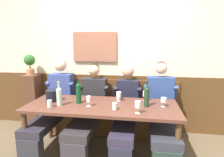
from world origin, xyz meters
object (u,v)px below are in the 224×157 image
at_px(water_tumbler_left, 115,106).
at_px(wall_bench, 110,118).
at_px(person_center_left_seat, 89,107).
at_px(ice_bucket, 52,95).
at_px(wine_glass_center_rear, 138,105).
at_px(wine_glass_center_front, 145,94).
at_px(water_tumbler_right, 50,104).
at_px(person_right_seat, 162,109).
at_px(wine_glass_mid_left, 164,100).
at_px(person_center_right_seat, 54,101).
at_px(wine_bottle_green_tall, 59,96).
at_px(wine_glass_by_bottle, 119,94).
at_px(dining_table, 102,110).
at_px(potted_plant, 30,63).
at_px(water_tumbler_center, 119,96).
at_px(wine_bottle_clear_water, 147,96).
at_px(wine_bottle_amber_mid, 79,93).
at_px(person_left_seat, 126,108).
at_px(wine_glass_left_end, 89,100).

bearing_deg(water_tumbler_left, wall_bench, 103.62).
bearing_deg(person_center_left_seat, ice_bucket, -153.13).
bearing_deg(wine_glass_center_rear, wine_glass_center_front, 79.54).
bearing_deg(wall_bench, water_tumbler_right, -126.70).
xyz_separation_m(person_right_seat, wine_glass_mid_left, (-0.01, -0.27, 0.22)).
relative_size(person_center_right_seat, wine_glass_center_front, 9.08).
xyz_separation_m(wine_bottle_green_tall, wine_glass_by_bottle, (0.78, 0.33, -0.04)).
height_order(dining_table, potted_plant, potted_plant).
distance_m(person_right_seat, potted_plant, 2.47).
bearing_deg(wall_bench, dining_table, -90.00).
bearing_deg(wall_bench, wine_bottle_green_tall, -125.37).
xyz_separation_m(person_right_seat, potted_plant, (-2.35, 0.40, 0.62)).
height_order(wine_glass_by_bottle, water_tumbler_center, wine_glass_by_bottle).
bearing_deg(wine_bottle_green_tall, ice_bucket, 136.60).
height_order(wall_bench, wine_bottle_clear_water, wine_bottle_clear_water).
relative_size(wine_glass_center_front, water_tumbler_left, 1.60).
bearing_deg(water_tumbler_right, wine_glass_center_front, 21.38).
height_order(wine_bottle_amber_mid, water_tumbler_left, wine_bottle_amber_mid).
relative_size(wine_bottle_clear_water, wine_glass_center_front, 2.39).
relative_size(person_center_right_seat, ice_bucket, 7.12).
bearing_deg(person_right_seat, water_tumbler_center, 179.87).
xyz_separation_m(person_left_seat, ice_bucket, (-1.07, -0.25, 0.23)).
bearing_deg(wall_bench, wine_glass_left_end, -101.82).
height_order(ice_bucket, water_tumbler_right, ice_bucket).
relative_size(person_center_right_seat, person_right_seat, 1.02).
bearing_deg(wine_glass_left_end, water_tumbler_right, -166.44).
distance_m(wall_bench, wine_glass_center_front, 0.92).
bearing_deg(potted_plant, wall_bench, -1.32).
xyz_separation_m(person_left_seat, potted_plant, (-1.81, 0.41, 0.64)).
bearing_deg(person_left_seat, wine_bottle_green_tall, -154.27).
distance_m(person_left_seat, potted_plant, 1.96).
bearing_deg(person_center_right_seat, wine_glass_center_front, -2.70).
bearing_deg(wine_glass_mid_left, wine_bottle_green_tall, -173.24).
bearing_deg(wine_glass_by_bottle, water_tumbler_center, 97.12).
height_order(wine_bottle_clear_water, wine_glass_left_end, wine_bottle_clear_water).
height_order(wine_glass_mid_left, wine_glass_left_end, wine_glass_left_end).
distance_m(ice_bucket, wine_glass_left_end, 0.62).
bearing_deg(ice_bucket, wine_glass_mid_left, -0.39).
bearing_deg(wine_glass_mid_left, water_tumbler_center, 157.35).
bearing_deg(dining_table, water_tumbler_center, 57.41).
height_order(wine_bottle_clear_water, water_tumbler_right, wine_bottle_clear_water).
relative_size(wine_bottle_amber_mid, water_tumbler_left, 3.86).
relative_size(person_left_seat, wine_glass_mid_left, 9.85).
xyz_separation_m(person_center_right_seat, wine_glass_center_rear, (1.38, -0.61, 0.20)).
bearing_deg(water_tumbler_left, dining_table, 139.93).
relative_size(person_right_seat, wine_bottle_clear_water, 3.71).
xyz_separation_m(wall_bench, wine_glass_by_bottle, (0.21, -0.48, 0.57)).
height_order(wine_bottle_amber_mid, wine_glass_left_end, wine_bottle_amber_mid).
bearing_deg(wine_bottle_amber_mid, wine_glass_by_bottle, 18.87).
bearing_deg(water_tumbler_right, water_tumbler_center, 31.37).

